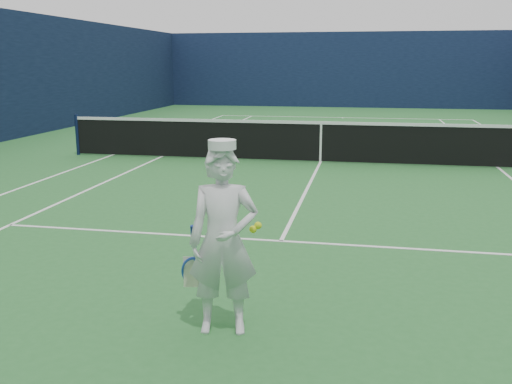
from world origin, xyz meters
TOP-DOWN VIEW (x-y plane):
  - ground at (0.00, 0.00)m, footprint 80.00×80.00m
  - court_markings at (0.00, 0.00)m, footprint 11.03×23.83m
  - windscreen_fence at (0.00, 0.00)m, footprint 20.12×36.12m
  - tennis_net at (0.00, 0.00)m, footprint 12.88×0.09m
  - tennis_player at (-0.11, -9.11)m, footprint 0.80×0.51m

SIDE VIEW (x-z plane):
  - ground at x=0.00m, z-range 0.00..0.00m
  - court_markings at x=0.00m, z-range 0.00..0.01m
  - tennis_net at x=0.00m, z-range 0.02..1.09m
  - tennis_player at x=-0.11m, z-range -0.02..1.72m
  - windscreen_fence at x=0.00m, z-range 0.00..4.00m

